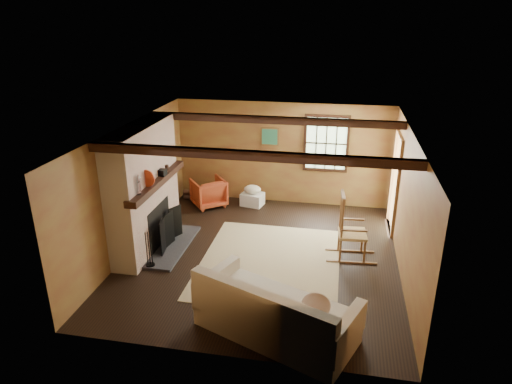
% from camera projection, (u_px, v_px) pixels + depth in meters
% --- Properties ---
extents(ground, '(5.50, 5.50, 0.00)m').
position_uv_depth(ground, '(261.00, 256.00, 8.59)').
color(ground, black).
rests_on(ground, ground).
extents(room_envelope, '(5.02, 5.52, 2.44)m').
position_uv_depth(room_envelope, '(276.00, 170.00, 8.19)').
color(room_envelope, olive).
rests_on(room_envelope, ground).
extents(fireplace, '(1.02, 2.30, 2.40)m').
position_uv_depth(fireplace, '(145.00, 193.00, 8.58)').
color(fireplace, '#A2443E').
rests_on(fireplace, ground).
extents(rug, '(2.50, 3.00, 0.01)m').
position_uv_depth(rug, '(270.00, 262.00, 8.38)').
color(rug, tan).
rests_on(rug, ground).
extents(rocking_chair, '(0.96, 0.56, 1.27)m').
position_uv_depth(rocking_chair, '(350.00, 231.00, 8.35)').
color(rocking_chair, tan).
rests_on(rocking_chair, ground).
extents(sofa, '(2.46, 1.79, 0.91)m').
position_uv_depth(sofa, '(274.00, 316.00, 6.36)').
color(sofa, beige).
rests_on(sofa, ground).
extents(firewood_pile, '(0.68, 0.12, 0.25)m').
position_uv_depth(firewood_pile, '(197.00, 195.00, 11.13)').
color(firewood_pile, '#513022').
rests_on(firewood_pile, ground).
extents(laundry_basket, '(0.57, 0.47, 0.30)m').
position_uv_depth(laundry_basket, '(252.00, 199.00, 10.81)').
color(laundry_basket, white).
rests_on(laundry_basket, ground).
extents(basket_pillow, '(0.44, 0.37, 0.20)m').
position_uv_depth(basket_pillow, '(252.00, 189.00, 10.72)').
color(basket_pillow, beige).
rests_on(basket_pillow, laundry_basket).
extents(armchair, '(1.01, 1.01, 0.66)m').
position_uv_depth(armchair, '(209.00, 192.00, 10.73)').
color(armchair, '#BF6026').
rests_on(armchair, ground).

